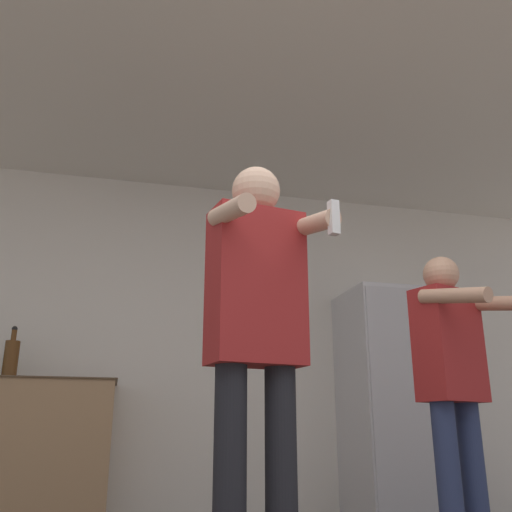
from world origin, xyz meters
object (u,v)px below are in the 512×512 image
refrigerator (396,404)px  person_woman_foreground (257,328)px  bottle_dark_rum (11,358)px  person_man_side (453,374)px

refrigerator → person_woman_foreground: (-1.48, -1.72, 0.20)m
bottle_dark_rum → person_man_side: size_ratio=0.22×
person_woman_foreground → person_man_side: bearing=19.0°
refrigerator → bottle_dark_rum: refrigerator is taller
refrigerator → person_woman_foreground: bearing=-130.7°
bottle_dark_rum → person_man_side: person_man_side is taller
refrigerator → person_man_side: bearing=-104.8°
bottle_dark_rum → person_woman_foreground: size_ratio=0.19×
person_woman_foreground → person_man_side: person_woman_foreground is taller
person_woman_foreground → refrigerator: bearing=49.3°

